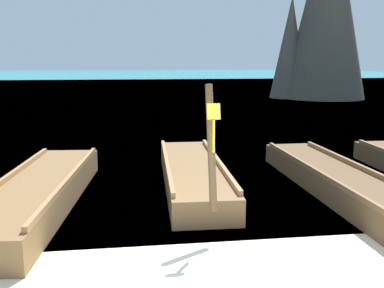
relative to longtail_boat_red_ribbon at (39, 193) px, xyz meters
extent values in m
plane|color=beige|center=(2.99, -3.35, -0.29)|extent=(120.00, 120.00, 0.00)
plane|color=teal|center=(2.99, 57.95, -0.28)|extent=(120.00, 120.00, 0.00)
cube|color=brown|center=(0.00, 0.03, -0.02)|extent=(1.77, 5.70, 0.53)
cube|color=#9F7246|center=(-0.60, 0.08, 0.29)|extent=(0.52, 5.15, 0.10)
cube|color=#9F7246|center=(0.61, -0.02, 0.29)|extent=(0.52, 5.15, 0.10)
cube|color=brown|center=(3.15, 1.07, -0.04)|extent=(1.41, 5.27, 0.50)
cube|color=#9F7246|center=(2.57, 1.09, 0.26)|extent=(0.22, 4.81, 0.10)
cube|color=#9F7246|center=(3.74, 1.06, 0.26)|extent=(0.22, 4.81, 0.10)
cylinder|color=brown|center=(3.07, -1.71, 1.18)|extent=(0.14, 0.76, 1.97)
cube|color=yellow|center=(3.07, -1.91, 1.76)|extent=(0.20, 0.14, 0.25)
cube|color=yellow|center=(3.07, -1.93, 1.39)|extent=(0.03, 0.08, 0.50)
cube|color=brown|center=(6.17, -0.22, -0.05)|extent=(1.28, 6.74, 0.48)
cube|color=brown|center=(5.62, -0.23, 0.24)|extent=(0.16, 6.19, 0.10)
cube|color=brown|center=(6.73, -0.22, 0.24)|extent=(0.16, 6.19, 0.10)
cone|color=#4E4B43|center=(13.53, 22.91, 3.47)|extent=(2.84, 2.84, 7.50)
camera|label=1|loc=(1.89, -8.14, 2.52)|focal=39.49mm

